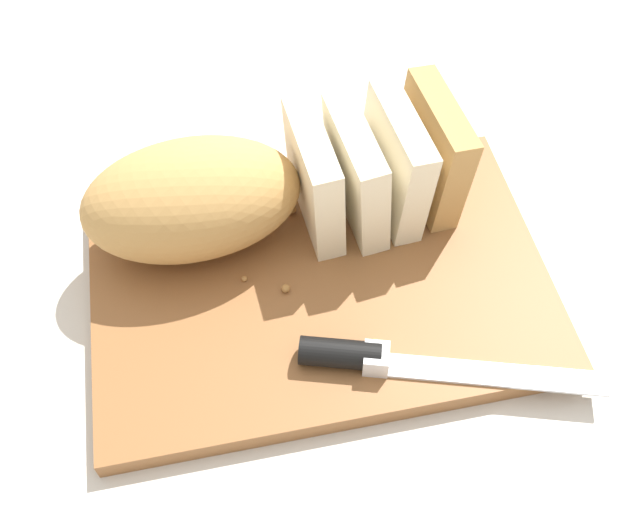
# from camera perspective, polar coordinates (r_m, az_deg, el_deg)

# --- Properties ---
(ground_plane) EXTENTS (3.00, 3.00, 0.00)m
(ground_plane) POSITION_cam_1_polar(r_m,az_deg,el_deg) (0.66, 0.00, -2.55)
(ground_plane) COLOR beige
(cutting_board) EXTENTS (0.39, 0.27, 0.02)m
(cutting_board) POSITION_cam_1_polar(r_m,az_deg,el_deg) (0.65, 0.00, -2.07)
(cutting_board) COLOR brown
(cutting_board) RESTS_ON ground_plane
(bread_loaf) EXTENTS (0.33, 0.13, 0.10)m
(bread_loaf) POSITION_cam_1_polar(r_m,az_deg,el_deg) (0.64, -4.82, 5.30)
(bread_loaf) COLOR tan
(bread_loaf) RESTS_ON cutting_board
(bread_knife) EXTENTS (0.24, 0.09, 0.02)m
(bread_knife) POSITION_cam_1_polar(r_m,az_deg,el_deg) (0.59, 4.15, -7.93)
(bread_knife) COLOR silver
(bread_knife) RESTS_ON cutting_board
(crumb_near_knife) EXTENTS (0.01, 0.01, 0.01)m
(crumb_near_knife) POSITION_cam_1_polar(r_m,az_deg,el_deg) (0.64, -5.85, -1.76)
(crumb_near_knife) COLOR #A8753D
(crumb_near_knife) RESTS_ON cutting_board
(crumb_near_loaf) EXTENTS (0.01, 0.01, 0.01)m
(crumb_near_loaf) POSITION_cam_1_polar(r_m,az_deg,el_deg) (0.63, -2.66, -2.51)
(crumb_near_loaf) COLOR #A8753D
(crumb_near_loaf) RESTS_ON cutting_board
(crumb_stray_left) EXTENTS (0.01, 0.01, 0.01)m
(crumb_stray_left) POSITION_cam_1_polar(r_m,az_deg,el_deg) (0.60, 4.23, -6.67)
(crumb_stray_left) COLOR #A8753D
(crumb_stray_left) RESTS_ON cutting_board
(crumb_stray_right) EXTENTS (0.01, 0.01, 0.01)m
(crumb_stray_right) POSITION_cam_1_polar(r_m,az_deg,el_deg) (0.68, -2.18, 3.62)
(crumb_stray_right) COLOR #A8753D
(crumb_stray_right) RESTS_ON cutting_board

